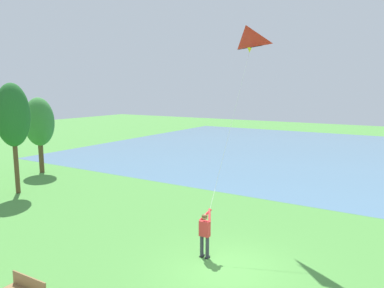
% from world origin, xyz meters
% --- Properties ---
extents(ground_plane, '(120.00, 120.00, 0.00)m').
position_xyz_m(ground_plane, '(0.00, 0.00, 0.00)').
color(ground_plane, '#4C8E3D').
extents(lake_water, '(36.00, 44.00, 0.01)m').
position_xyz_m(lake_water, '(26.60, 4.00, 0.00)').
color(lake_water, teal).
rests_on(lake_water, ground).
extents(person_kite_flyer, '(0.61, 0.52, 1.83)m').
position_xyz_m(person_kite_flyer, '(0.36, 1.08, 1.05)').
color(person_kite_flyer, '#232328').
rests_on(person_kite_flyer, ground).
extents(flying_kite, '(4.21, 1.86, 7.39)m').
position_xyz_m(flying_kite, '(4.22, 1.25, 8.58)').
color(flying_kite, red).
extents(tree_behind_path, '(2.12, 2.40, 5.79)m').
position_xyz_m(tree_behind_path, '(6.25, 18.98, 3.90)').
color(tree_behind_path, brown).
rests_on(tree_behind_path, ground).
extents(tree_lakeside_far, '(2.08, 1.76, 6.78)m').
position_xyz_m(tree_lakeside_far, '(1.87, 15.30, 4.80)').
color(tree_lakeside_far, brown).
rests_on(tree_lakeside_far, ground).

